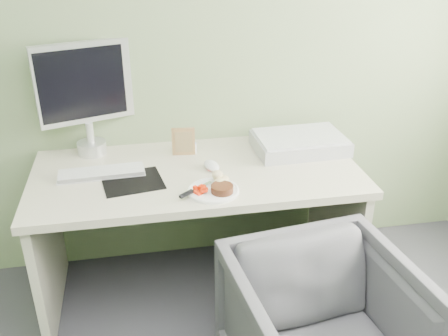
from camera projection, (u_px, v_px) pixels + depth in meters
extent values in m
plane|color=#6E835C|center=(184.00, 27.00, 2.50)|extent=(3.50, 0.00, 3.50)
cube|color=beige|center=(197.00, 174.00, 2.45)|extent=(1.60, 0.75, 0.04)
cube|color=#B9B69E|center=(48.00, 251.00, 2.49)|extent=(0.04, 0.70, 0.69)
cube|color=#B9B69E|center=(335.00, 221.00, 2.74)|extent=(0.04, 0.70, 0.69)
cylinder|color=white|center=(213.00, 191.00, 2.25)|extent=(0.23, 0.23, 0.01)
cylinder|color=black|center=(222.00, 189.00, 2.22)|extent=(0.13, 0.13, 0.03)
ellipsoid|color=tan|center=(218.00, 177.00, 2.29)|extent=(0.12, 0.10, 0.06)
cube|color=red|center=(201.00, 188.00, 2.22)|extent=(0.06, 0.05, 0.04)
cube|color=silver|center=(202.00, 186.00, 2.25)|extent=(0.10, 0.08, 0.01)
cube|color=black|center=(186.00, 194.00, 2.18)|extent=(0.07, 0.06, 0.01)
cube|color=black|center=(133.00, 182.00, 2.33)|extent=(0.31, 0.28, 0.00)
cube|color=white|center=(101.00, 172.00, 2.39)|extent=(0.41, 0.14, 0.02)
ellipsoid|color=white|center=(212.00, 166.00, 2.44)|extent=(0.09, 0.13, 0.04)
cube|color=olive|center=(183.00, 142.00, 2.57)|extent=(0.12, 0.03, 0.15)
cylinder|color=white|center=(194.00, 148.00, 2.61)|extent=(0.02, 0.02, 0.05)
cone|color=#92B3EA|center=(194.00, 142.00, 2.60)|extent=(0.02, 0.02, 0.02)
cube|color=#A8A9AF|center=(299.00, 143.00, 2.65)|extent=(0.48, 0.33, 0.07)
cylinder|color=silver|center=(92.00, 148.00, 2.61)|extent=(0.15, 0.15, 0.06)
cylinder|color=silver|center=(90.00, 133.00, 2.57)|extent=(0.04, 0.04, 0.11)
cube|color=silver|center=(84.00, 83.00, 2.48)|extent=(0.47, 0.19, 0.41)
cube|color=black|center=(84.00, 84.00, 2.46)|extent=(0.41, 0.14, 0.35)
imported|color=#3B3B41|center=(324.00, 336.00, 2.01)|extent=(0.79, 0.80, 0.66)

